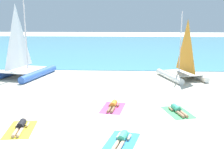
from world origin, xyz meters
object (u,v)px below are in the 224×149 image
at_px(towel_center_right, 121,142).
at_px(sunbather_rightmost, 177,109).
at_px(sunbather_center_right, 122,138).
at_px(sailboat_white, 182,69).
at_px(towel_rightmost, 178,112).
at_px(sunbather_center_left, 113,105).
at_px(towel_center_left, 113,108).
at_px(sunbather_leftmost, 21,126).
at_px(towel_leftmost, 21,129).
at_px(sailboat_blue, 23,65).

distance_m(towel_center_right, sunbather_rightmost, 4.44).
bearing_deg(sunbather_center_right, sailboat_white, 82.00).
bearing_deg(towel_center_right, towel_rightmost, 50.83).
xyz_separation_m(sunbather_center_left, towel_center_right, (0.51, -3.95, -0.13)).
distance_m(sailboat_white, towel_center_left, 8.69).
bearing_deg(sunbather_center_right, sunbather_center_left, 112.12).
bearing_deg(sailboat_white, sunbather_leftmost, -149.10).
height_order(towel_leftmost, sunbather_rightmost, sunbather_rightmost).
height_order(towel_center_left, towel_rightmost, same).
distance_m(sailboat_white, towel_leftmost, 13.34).
relative_size(towel_center_right, towel_rightmost, 1.00).
bearing_deg(sailboat_white, towel_center_left, -142.84).
distance_m(towel_center_left, towel_center_right, 3.92).
height_order(sailboat_white, sailboat_blue, sailboat_blue).
relative_size(sailboat_white, towel_leftmost, 2.68).
bearing_deg(sailboat_white, sailboat_blue, 162.25).
bearing_deg(sailboat_blue, towel_center_right, -41.36).
bearing_deg(sunbather_leftmost, sailboat_white, 40.87).
xyz_separation_m(sailboat_white, sunbather_rightmost, (-1.74, -7.46, -0.63)).
height_order(towel_rightmost, sunbather_rightmost, sunbather_rightmost).
bearing_deg(towel_center_right, sailboat_blue, 125.95).
xyz_separation_m(sailboat_blue, towel_rightmost, (10.76, -7.60, -0.93)).
relative_size(sunbather_center_left, sunbather_center_right, 1.01).
bearing_deg(sunbather_center_right, towel_center_right, -90.00).
bearing_deg(sunbather_leftmost, towel_rightmost, 11.14).
xyz_separation_m(towel_center_left, towel_rightmost, (3.30, -0.47, 0.00)).
bearing_deg(towel_center_right, sunbather_center_right, 75.58).
relative_size(sunbather_leftmost, towel_center_left, 0.83).
bearing_deg(sunbather_center_right, towel_leftmost, -177.15).
bearing_deg(towel_leftmost, towel_center_right, -12.43).
height_order(towel_leftmost, towel_rightmost, same).
bearing_deg(sunbather_center_left, sunbather_center_right, -73.47).
bearing_deg(sunbather_leftmost, towel_center_left, 29.45).
bearing_deg(towel_center_left, sunbather_center_left, 81.17).
distance_m(sunbather_leftmost, sunbather_rightmost, 7.51).
height_order(towel_leftmost, sunbather_center_right, sunbather_center_right).
height_order(sailboat_blue, towel_center_right, sailboat_blue).
relative_size(towel_leftmost, sunbather_leftmost, 1.21).
relative_size(sunbather_center_right, towel_rightmost, 0.82).
bearing_deg(sunbather_center_left, towel_center_right, -73.83).
distance_m(towel_leftmost, towel_center_left, 4.80).
distance_m(towel_center_right, towel_rightmost, 4.40).
distance_m(sailboat_blue, towel_leftmost, 10.74).
bearing_deg(sunbather_center_left, towel_center_left, -90.00).
bearing_deg(sunbather_rightmost, sunbather_center_left, 156.97).
bearing_deg(towel_rightmost, sunbather_rightmost, 104.76).
bearing_deg(sailboat_white, towel_leftmost, -148.89).
xyz_separation_m(towel_leftmost, towel_center_left, (3.81, 2.93, 0.00)).
bearing_deg(sailboat_blue, towel_center_left, -30.98).
height_order(sailboat_white, sunbather_center_right, sailboat_white).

